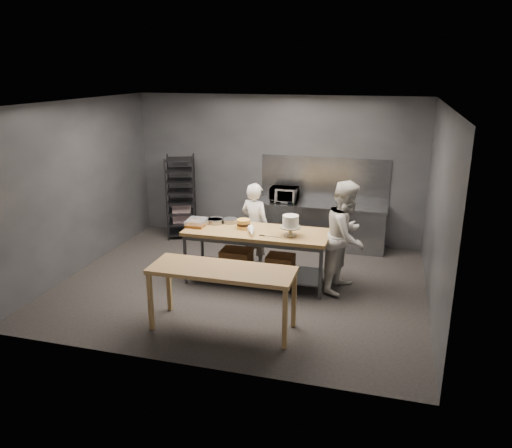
{
  "coord_description": "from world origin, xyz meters",
  "views": [
    {
      "loc": [
        2.29,
        -7.44,
        3.51
      ],
      "look_at": [
        0.22,
        0.11,
        1.05
      ],
      "focal_mm": 35.0,
      "sensor_mm": 36.0,
      "label": 1
    }
  ],
  "objects": [
    {
      "name": "cake_pans",
      "position": [
        -0.57,
        0.38,
        0.96
      ],
      "size": [
        0.67,
        0.39,
        0.07
      ],
      "color": "gray",
      "rests_on": "work_table"
    },
    {
      "name": "ground",
      "position": [
        0.0,
        0.0,
        0.0
      ],
      "size": [
        6.0,
        6.0,
        0.0
      ],
      "primitive_type": "plane",
      "color": "black",
      "rests_on": "ground"
    },
    {
      "name": "microwave",
      "position": [
        0.24,
        2.18,
        1.05
      ],
      "size": [
        0.54,
        0.37,
        0.3
      ],
      "primitive_type": "imported",
      "color": "black",
      "rests_on": "back_counter"
    },
    {
      "name": "pastry_clamshells",
      "position": [
        -0.85,
        0.15,
        0.98
      ],
      "size": [
        0.32,
        0.39,
        0.11
      ],
      "color": "brown",
      "rests_on": "work_table"
    },
    {
      "name": "work_table",
      "position": [
        0.2,
        0.15,
        0.57
      ],
      "size": [
        2.4,
        0.9,
        0.92
      ],
      "color": "brown",
      "rests_on": "ground"
    },
    {
      "name": "near_counter",
      "position": [
        0.18,
        -1.5,
        0.81
      ],
      "size": [
        2.0,
        0.7,
        0.9
      ],
      "color": "#99683F",
      "rests_on": "ground"
    },
    {
      "name": "back_counter",
      "position": [
        1.0,
        2.18,
        0.45
      ],
      "size": [
        2.6,
        0.6,
        0.9
      ],
      "color": "slate",
      "rests_on": "ground"
    },
    {
      "name": "layer_cake",
      "position": [
        -0.03,
        0.2,
        1.0
      ],
      "size": [
        0.23,
        0.23,
        0.16
      ],
      "color": "#EEB64B",
      "rests_on": "work_table"
    },
    {
      "name": "frosted_cake_stand",
      "position": [
        0.81,
        0.04,
        1.14
      ],
      "size": [
        0.34,
        0.34,
        0.34
      ],
      "color": "#A69E85",
      "rests_on": "work_table"
    },
    {
      "name": "piping_bag",
      "position": [
        0.2,
        -0.09,
        0.98
      ],
      "size": [
        0.23,
        0.4,
        0.12
      ],
      "primitive_type": "cone",
      "rotation": [
        1.57,
        0.0,
        0.32
      ],
      "color": "white",
      "rests_on": "work_table"
    },
    {
      "name": "chef_behind",
      "position": [
        0.01,
        0.8,
        0.79
      ],
      "size": [
        0.67,
        0.55,
        1.58
      ],
      "primitive_type": "imported",
      "rotation": [
        0.0,
        0.0,
        2.8
      ],
      "color": "white",
      "rests_on": "ground"
    },
    {
      "name": "speed_rack",
      "position": [
        -1.99,
        2.1,
        0.86
      ],
      "size": [
        0.79,
        0.82,
        1.75
      ],
      "color": "black",
      "rests_on": "ground"
    },
    {
      "name": "offset_spatula",
      "position": [
        0.46,
        -0.08,
        0.93
      ],
      "size": [
        0.36,
        0.02,
        0.02
      ],
      "color": "slate",
      "rests_on": "work_table"
    },
    {
      "name": "back_wall",
      "position": [
        0.0,
        2.5,
        1.5
      ],
      "size": [
        6.0,
        0.04,
        3.0
      ],
      "primitive_type": "cube",
      "color": "#4C4F54",
      "rests_on": "ground"
    },
    {
      "name": "chef_right",
      "position": [
        1.68,
        0.26,
        0.91
      ],
      "size": [
        0.9,
        1.04,
        1.83
      ],
      "primitive_type": "imported",
      "rotation": [
        0.0,
        0.0,
        1.3
      ],
      "color": "silver",
      "rests_on": "ground"
    },
    {
      "name": "splashback_panel",
      "position": [
        1.0,
        2.48,
        1.35
      ],
      "size": [
        2.6,
        0.02,
        0.9
      ],
      "primitive_type": "cube",
      "color": "slate",
      "rests_on": "back_counter"
    }
  ]
}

